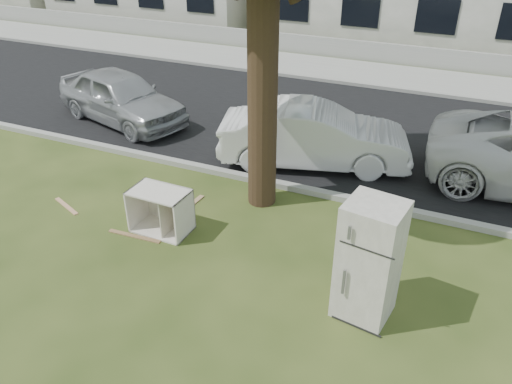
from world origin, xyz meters
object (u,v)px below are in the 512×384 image
at_px(fridge, 369,261).
at_px(car_center, 314,136).
at_px(cabinet, 161,211).
at_px(car_left, 121,97).

bearing_deg(fridge, car_center, 125.64).
distance_m(fridge, car_center, 4.73).
xyz_separation_m(cabinet, car_center, (1.67, 3.61, 0.28)).
bearing_deg(cabinet, fridge, -8.18).
distance_m(fridge, car_left, 8.86).
bearing_deg(car_center, car_left, 70.21).
bearing_deg(car_center, fridge, -169.24).
relative_size(fridge, car_left, 0.46).
xyz_separation_m(fridge, car_center, (-2.13, 4.22, -0.23)).
relative_size(cabinet, car_center, 0.25).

